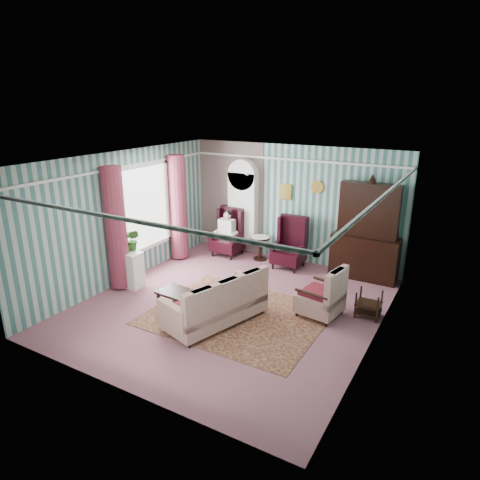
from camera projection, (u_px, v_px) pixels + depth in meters
The scene contains 17 objects.
floor at pixel (232, 306), 8.54m from camera, with size 6.00×6.00×0.00m, color #985868.
room_shell at pixel (209, 202), 8.35m from camera, with size 5.53×6.02×2.91m.
bookcase at pixel (243, 212), 11.17m from camera, with size 0.80×0.28×2.24m, color white.
dresser_hutch at pixel (367, 229), 9.52m from camera, with size 1.50×0.56×2.36m, color black.
wingback_left at pixel (227, 232), 11.12m from camera, with size 0.76×0.80×1.25m, color black.
wingback_right at pixel (289, 243), 10.30m from camera, with size 0.76×0.80×1.25m, color black.
seated_woman at pixel (227, 234), 11.13m from camera, with size 0.44×0.40×1.18m, color silver, non-canonical shape.
round_side_table at pixel (260, 248), 10.92m from camera, with size 0.50×0.50×0.60m, color black.
nest_table at pixel (369, 304), 8.04m from camera, with size 0.45×0.38×0.54m, color black.
plant_stand at pixel (130, 269), 9.30m from camera, with size 0.55×0.35×0.80m, color white.
rug at pixel (237, 315), 8.15m from camera, with size 3.20×2.60×0.01m, color #4C1920.
sofa at pixel (215, 297), 7.77m from camera, with size 1.95×0.95×1.02m, color beige.
floral_armchair at pixel (320, 294), 8.05m from camera, with size 0.82×0.89×0.87m, color #C1B795.
coffee_table at pixel (182, 303), 8.20m from camera, with size 0.94×0.50×0.42m, color black.
potted_plant_a at pixel (120, 244), 9.05m from camera, with size 0.37×0.32×0.41m, color #174A1A.
potted_plant_b at pixel (133, 240), 9.21m from camera, with size 0.26×0.21×0.47m, color #1E541A.
potted_plant_c at pixel (127, 242), 9.20m from camera, with size 0.23×0.23×0.41m, color #1F541A.
Camera 1 is at (3.97, -6.60, 3.94)m, focal length 32.00 mm.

